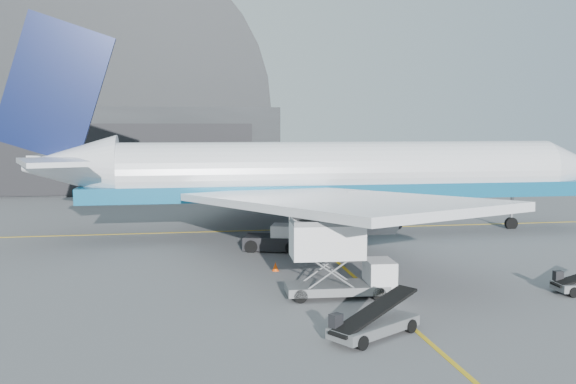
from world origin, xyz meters
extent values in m
plane|color=#565659|center=(0.00, 0.00, 0.00)|extent=(200.00, 200.00, 0.00)
cube|color=gold|center=(0.00, 20.00, 0.01)|extent=(80.00, 0.25, 0.02)
cube|color=gold|center=(0.00, -2.00, 0.01)|extent=(0.25, 40.00, 0.02)
cube|color=black|center=(-22.00, 65.00, 6.00)|extent=(50.00, 28.00, 12.00)
cube|color=black|center=(-22.00, 50.90, 5.00)|extent=(42.00, 0.40, 9.50)
cube|color=black|center=(38.00, 72.00, 0.00)|extent=(14.00, 8.00, 4.00)
cube|color=slate|center=(55.00, 68.00, 0.00)|extent=(8.00, 6.00, 2.80)
cylinder|color=white|center=(3.35, 17.14, 5.55)|extent=(38.44, 5.13, 5.13)
cone|color=white|center=(24.92, 17.14, 5.55)|extent=(4.70, 5.13, 5.13)
cone|color=white|center=(-19.61, 17.14, 6.19)|extent=(7.48, 5.13, 5.13)
cube|color=black|center=(23.64, 17.14, 6.19)|extent=(2.78, 2.35, 0.75)
cube|color=#0E5379|center=(3.35, 17.14, 3.90)|extent=(44.85, 5.18, 1.28)
cube|color=white|center=(-0.92, 4.33, 4.49)|extent=(19.69, 26.18, 1.56)
cube|color=white|center=(-0.92, 29.96, 4.49)|extent=(19.69, 26.18, 1.56)
cube|color=white|center=(-20.14, 12.34, 6.83)|extent=(6.54, 8.94, 0.37)
cube|color=white|center=(-20.14, 21.95, 6.83)|extent=(6.54, 8.94, 0.37)
cube|color=#070F36|center=(-20.68, 17.14, 12.49)|extent=(9.90, 0.53, 12.30)
cylinder|color=gray|center=(2.28, 8.60, 2.78)|extent=(5.55, 2.88, 2.88)
cylinder|color=gray|center=(2.28, 25.69, 2.78)|extent=(5.55, 2.88, 2.88)
cylinder|color=#A5A5AA|center=(19.37, 17.14, 1.50)|extent=(0.30, 0.30, 2.99)
cylinder|color=black|center=(19.37, 17.14, 0.48)|extent=(1.17, 0.37, 1.17)
cylinder|color=black|center=(1.21, 13.73, 0.59)|extent=(1.39, 0.48, 1.39)
cylinder|color=black|center=(1.21, 20.56, 0.59)|extent=(1.39, 0.48, 1.39)
cube|color=slate|center=(-2.24, -3.20, 0.52)|extent=(5.76, 2.53, 0.47)
cube|color=silver|center=(0.20, -3.32, 1.27)|extent=(1.61, 2.24, 1.51)
cube|color=black|center=(0.91, -3.35, 1.51)|extent=(0.16, 1.79, 0.85)
cube|color=silver|center=(-2.81, -3.18, 3.20)|extent=(4.07, 2.54, 1.89)
cylinder|color=black|center=(-0.13, -4.30, 0.38)|extent=(0.77, 0.32, 0.75)
cylinder|color=black|center=(-0.03, -2.32, 0.38)|extent=(0.77, 0.32, 0.75)
cylinder|color=black|center=(-4.46, -4.09, 0.38)|extent=(0.77, 0.32, 0.75)
cylinder|color=black|center=(-4.36, -2.11, 0.38)|extent=(0.77, 0.32, 0.75)
cube|color=black|center=(-3.78, 10.68, 0.61)|extent=(4.94, 3.62, 1.00)
cube|color=silver|center=(-3.14, 10.48, 1.49)|extent=(2.06, 2.36, 1.00)
cylinder|color=black|center=(-2.62, 9.17, 0.44)|extent=(1.07, 0.66, 1.00)
cylinder|color=black|center=(-1.97, 11.28, 0.44)|extent=(1.07, 0.66, 1.00)
cylinder|color=black|center=(-5.58, 10.07, 0.44)|extent=(1.07, 0.66, 1.00)
cylinder|color=black|center=(-4.94, 12.18, 0.44)|extent=(1.07, 0.66, 1.00)
cube|color=slate|center=(-2.19, -10.12, 0.48)|extent=(4.80, 3.89, 0.48)
cube|color=black|center=(-2.19, -10.12, 1.22)|extent=(4.77, 3.61, 1.36)
cube|color=black|center=(-4.12, -10.67, 1.01)|extent=(0.68, 0.65, 0.64)
cylinder|color=black|center=(-0.35, -9.82, 0.32)|extent=(0.68, 0.57, 0.64)
cylinder|color=black|center=(-1.16, -8.57, 0.32)|extent=(0.68, 0.57, 0.64)
cylinder|color=black|center=(-3.21, -11.67, 0.32)|extent=(0.68, 0.57, 0.64)
cylinder|color=black|center=(-4.02, -10.42, 0.32)|extent=(0.68, 0.57, 0.64)
cube|color=black|center=(10.57, -4.28, 0.94)|extent=(0.49, 0.40, 0.59)
cylinder|color=black|center=(10.76, -5.51, 0.30)|extent=(0.59, 0.25, 0.59)
cylinder|color=black|center=(10.76, -4.13, 0.30)|extent=(0.59, 0.25, 0.59)
cube|color=#E54607|center=(-4.68, 3.69, 0.02)|extent=(0.41, 0.41, 0.03)
cone|color=#E54607|center=(-4.68, 3.69, 0.30)|extent=(0.41, 0.41, 0.60)
camera|label=1|loc=(-10.70, -37.30, 9.58)|focal=40.00mm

